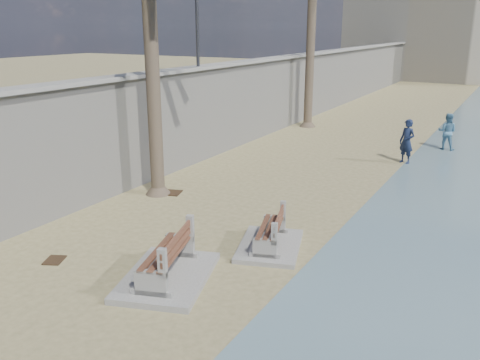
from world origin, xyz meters
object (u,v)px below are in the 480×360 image
at_px(bench_near, 167,260).
at_px(person_a, 407,138).
at_px(bench_far, 270,233).
at_px(person_b, 447,130).

distance_m(bench_near, person_a, 12.24).
relative_size(bench_far, person_b, 1.37).
distance_m(person_a, person_b, 3.30).
bearing_deg(person_b, person_a, 73.34).
bearing_deg(bench_far, person_b, 80.64).
relative_size(bench_near, person_b, 1.63).
xyz_separation_m(bench_near, person_a, (2.25, 12.02, 0.53)).
height_order(bench_far, person_a, person_a).
bearing_deg(person_a, bench_near, -74.46).
xyz_separation_m(bench_near, person_b, (3.25, 15.16, 0.42)).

